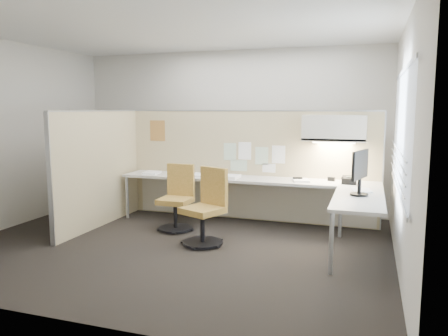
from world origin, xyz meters
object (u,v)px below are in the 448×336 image
(chair_left, at_px, (177,200))
(monitor, at_px, (360,170))
(desk, at_px, (264,189))
(chair_right, at_px, (206,209))
(phone, at_px, (349,180))

(chair_left, distance_m, monitor, 2.67)
(monitor, bearing_deg, desk, 77.67)
(chair_left, bearing_deg, monitor, -6.96)
(desk, relative_size, monitor, 7.20)
(desk, bearing_deg, chair_right, -119.26)
(chair_left, xyz_separation_m, monitor, (2.59, -0.29, 0.61))
(desk, distance_m, phone, 1.23)
(phone, bearing_deg, monitor, -78.18)
(chair_right, bearing_deg, monitor, 29.88)
(monitor, bearing_deg, chair_right, 113.31)
(chair_right, distance_m, monitor, 2.02)
(desk, height_order, chair_right, chair_right)
(desk, xyz_separation_m, phone, (1.21, 0.10, 0.18))
(desk, relative_size, chair_right, 4.00)
(desk, relative_size, phone, 18.94)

